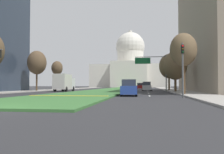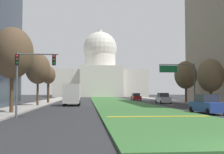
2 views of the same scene
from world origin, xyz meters
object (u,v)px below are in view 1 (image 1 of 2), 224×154
at_px(sedan_distant, 140,86).
at_px(street_tree_right_mid, 175,66).
at_px(street_tree_left_far, 57,68).
at_px(street_tree_right_far, 169,66).
at_px(capitol_building, 130,68).
at_px(box_truck_delivery, 64,82).
at_px(overhead_guide_sign, 154,66).
at_px(sedan_midblock, 147,87).
at_px(street_tree_left_mid, 37,63).
at_px(street_tree_right_near, 183,50).
at_px(sedan_lead_stopped, 129,88).
at_px(traffic_light_near_right, 183,63).

bearing_deg(sedan_distant, street_tree_right_mid, -76.40).
xyz_separation_m(street_tree_left_far, street_tree_right_far, (24.81, -1.24, 0.16)).
height_order(capitol_building, street_tree_left_far, capitol_building).
bearing_deg(box_truck_delivery, overhead_guide_sign, 0.72).
bearing_deg(sedan_midblock, overhead_guide_sign, -77.42).
relative_size(street_tree_left_mid, box_truck_delivery, 1.18).
distance_m(street_tree_right_mid, street_tree_left_far, 27.41).
distance_m(street_tree_right_near, street_tree_left_far, 33.74).
bearing_deg(sedan_lead_stopped, street_tree_right_mid, 64.56).
bearing_deg(sedan_distant, capitol_building, 96.45).
relative_size(capitol_building, street_tree_right_mid, 5.43).
height_order(street_tree_right_near, street_tree_left_far, street_tree_right_near).
bearing_deg(street_tree_right_near, traffic_light_near_right, -99.23).
height_order(traffic_light_near_right, sedan_lead_stopped, traffic_light_near_right).
bearing_deg(street_tree_left_mid, box_truck_delivery, 15.89).
height_order(traffic_light_near_right, street_tree_left_mid, street_tree_left_mid).
distance_m(street_tree_right_mid, street_tree_right_far, 10.30).
xyz_separation_m(street_tree_right_far, sedan_midblock, (-4.62, -1.42, -4.24)).
bearing_deg(street_tree_left_mid, sedan_lead_stopped, -40.68).
bearing_deg(capitol_building, box_truck_delivery, -95.72).
height_order(traffic_light_near_right, sedan_midblock, traffic_light_near_right).
xyz_separation_m(capitol_building, street_tree_left_mid, (-12.54, -78.57, -4.13)).
relative_size(street_tree_left_mid, street_tree_left_far, 1.14).
distance_m(overhead_guide_sign, street_tree_right_mid, 4.54).
distance_m(street_tree_left_far, sedan_lead_stopped, 31.74).
bearing_deg(sedan_distant, box_truck_delivery, -120.16).
xyz_separation_m(street_tree_left_far, sedan_midblock, (20.19, -2.66, -4.08)).
xyz_separation_m(street_tree_right_near, street_tree_left_mid, (-24.56, 13.20, -0.02)).
xyz_separation_m(capitol_building, sedan_lead_stopped, (5.70, -94.25, -8.63)).
xyz_separation_m(overhead_guide_sign, street_tree_right_mid, (3.38, -3.03, -0.21)).
xyz_separation_m(capitol_building, street_tree_right_mid, (12.46, -80.02, -5.04)).
height_order(street_tree_left_mid, sedan_distant, street_tree_left_mid).
height_order(street_tree_right_near, street_tree_left_mid, street_tree_left_mid).
relative_size(traffic_light_near_right, street_tree_right_far, 0.68).
distance_m(sedan_midblock, box_truck_delivery, 16.67).
xyz_separation_m(street_tree_right_far, sedan_lead_stopped, (-6.71, -24.51, -4.25)).
bearing_deg(street_tree_left_mid, capitol_building, 80.93).
bearing_deg(street_tree_right_far, traffic_light_near_right, -92.81).
relative_size(overhead_guide_sign, sedan_distant, 1.51).
bearing_deg(street_tree_right_mid, overhead_guide_sign, 138.14).
height_order(street_tree_right_near, street_tree_right_mid, street_tree_right_near).
distance_m(overhead_guide_sign, sedan_midblock, 7.08).
relative_size(street_tree_right_near, sedan_midblock, 1.80).
bearing_deg(street_tree_right_mid, street_tree_right_near, -92.15).
bearing_deg(street_tree_right_mid, capitol_building, 98.85).
bearing_deg(street_tree_left_far, sedan_lead_stopped, -54.89).
height_order(street_tree_left_mid, street_tree_left_far, street_tree_left_mid).
relative_size(sedan_lead_stopped, sedan_midblock, 1.09).
relative_size(street_tree_left_far, sedan_lead_stopped, 1.48).
bearing_deg(sedan_midblock, sedan_lead_stopped, -95.18).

